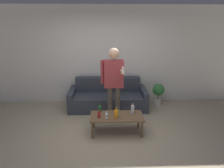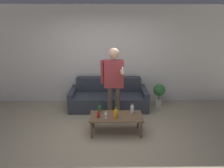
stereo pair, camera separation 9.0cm
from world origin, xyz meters
The scene contains 12 objects.
ground_plane centered at (0.00, 0.00, 0.00)m, with size 16.00×16.00×0.00m, color tan.
wall_back centered at (0.00, 2.16, 1.35)m, with size 8.00×0.06×2.70m.
couch centered at (0.07, 1.69, 0.28)m, with size 2.07×0.88×0.78m.
coffee_table centered at (0.23, 0.34, 0.35)m, with size 1.10×0.52×0.39m.
bottle_orange centered at (0.20, 0.22, 0.48)m, with size 0.07×0.07×0.23m.
bottle_green centered at (0.22, 0.31, 0.47)m, with size 0.07×0.07×0.19m.
bottle_dark centered at (-0.14, 0.27, 0.46)m, with size 0.06×0.06×0.16m.
bottle_yellow centered at (-0.13, 0.52, 0.47)m, with size 0.06×0.06×0.19m.
bottle_red centered at (0.57, 0.43, 0.49)m, with size 0.07×0.07×0.25m.
wine_glass_near centered at (0.01, 0.25, 0.50)m, with size 0.07×0.07×0.16m.
person_standing_front centered at (0.19, 0.91, 1.01)m, with size 0.51×0.44×1.72m.
potted_plant centered at (1.47, 1.76, 0.42)m, with size 0.33×0.33×0.63m.
Camera 2 is at (0.09, -3.42, 2.25)m, focal length 32.00 mm.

